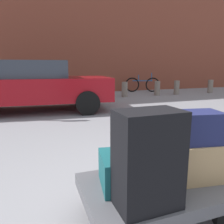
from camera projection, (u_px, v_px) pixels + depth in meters
The scene contains 12 objects.
ground_plane at pixel (160, 219), 1.87m from camera, with size 60.00×60.00×0.00m, color gray.
luggage_cart at pixel (161, 190), 1.81m from camera, with size 1.27×0.78×0.34m.
duffel_bag_tan_front_left at pixel (193, 160), 1.83m from camera, with size 0.62×0.29×0.32m, color #9E7F56.
suitcase_teal_front_right at pixel (133, 169), 1.74m from camera, with size 0.51×0.38×0.25m, color #144C51.
suitcase_black_stacked_top at pixel (148, 160), 1.44m from camera, with size 0.42×0.27×0.65m, color black.
duffel_bag_navy_topmost_pile at pixel (196, 127), 1.78m from camera, with size 0.38×0.25×0.25m, color #191E47.
parked_car at pixel (30, 85), 6.21m from camera, with size 4.44×2.21×1.42m.
bicycle_leaning at pixel (142, 84), 11.25m from camera, with size 1.69×0.62×0.96m.
bollard_kerb_near at pixel (125, 89), 9.35m from camera, with size 0.25×0.25×0.63m, color #72665B.
bollard_kerb_mid at pixel (157, 88), 9.87m from camera, with size 0.25×0.25×0.63m, color #72665B.
bollard_kerb_far at pixel (177, 88), 10.20m from camera, with size 0.25×0.25×0.63m, color #72665B.
bollard_corner at pixel (210, 86), 10.84m from camera, with size 0.25×0.25×0.63m, color #72665B.
Camera 1 is at (-0.93, -1.42, 1.26)m, focal length 35.67 mm.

